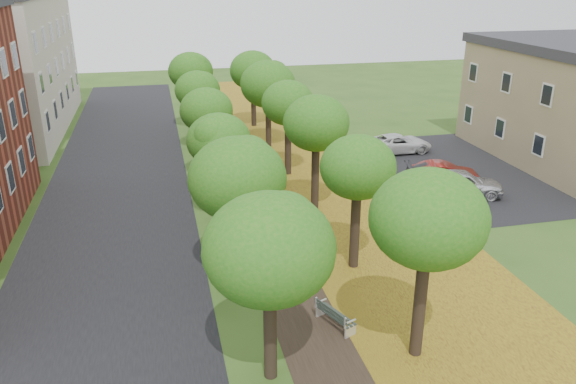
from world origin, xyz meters
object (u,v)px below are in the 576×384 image
car_silver (461,183)px  car_red (444,174)px  car_grey (443,174)px  car_white (398,143)px  bench (334,316)px

car_silver → car_red: size_ratio=1.13×
car_grey → car_white: same height
car_red → car_grey: size_ratio=0.91×
bench → car_white: (10.51, 18.54, 0.21)m
car_silver → car_grey: bearing=14.6°
car_red → car_grey: (0.00, 0.06, -0.02)m
car_grey → car_white: (0.00, 6.40, -0.00)m
bench → car_silver: (10.51, 10.14, 0.35)m
car_red → car_white: car_red is taller
bench → car_silver: car_silver is taller
bench → car_grey: bearing=-63.2°
car_silver → car_red: (0.00, 1.93, -0.11)m
car_red → bench: bearing=154.8°
car_red → car_grey: bearing=15.9°
car_silver → car_grey: (0.00, 1.99, -0.14)m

